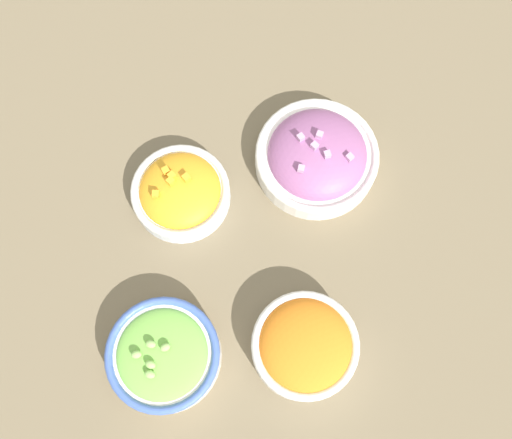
{
  "coord_description": "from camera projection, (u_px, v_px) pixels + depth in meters",
  "views": [
    {
      "loc": [
        -0.26,
        0.01,
        0.86
      ],
      "look_at": [
        0.0,
        0.0,
        0.03
      ],
      "focal_mm": 40.0,
      "sensor_mm": 36.0,
      "label": 1
    }
  ],
  "objects": [
    {
      "name": "bowl_lettuce",
      "position": [
        164.0,
        355.0,
        0.81
      ],
      "size": [
        0.16,
        0.16,
        0.07
      ],
      "color": "silver",
      "rests_on": "ground_plane"
    },
    {
      "name": "ground_plane",
      "position": [
        256.0,
        225.0,
        0.9
      ],
      "size": [
        3.0,
        3.0,
        0.0
      ],
      "primitive_type": "plane",
      "color": "#75664C"
    },
    {
      "name": "bowl_red_onion",
      "position": [
        317.0,
        156.0,
        0.91
      ],
      "size": [
        0.2,
        0.2,
        0.08
      ],
      "color": "silver",
      "rests_on": "ground_plane"
    },
    {
      "name": "bowl_squash",
      "position": [
        181.0,
        192.0,
        0.89
      ],
      "size": [
        0.16,
        0.16,
        0.06
      ],
      "color": "silver",
      "rests_on": "ground_plane"
    },
    {
      "name": "bowl_carrots",
      "position": [
        305.0,
        345.0,
        0.81
      ],
      "size": [
        0.15,
        0.15,
        0.07
      ],
      "color": "white",
      "rests_on": "ground_plane"
    }
  ]
}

